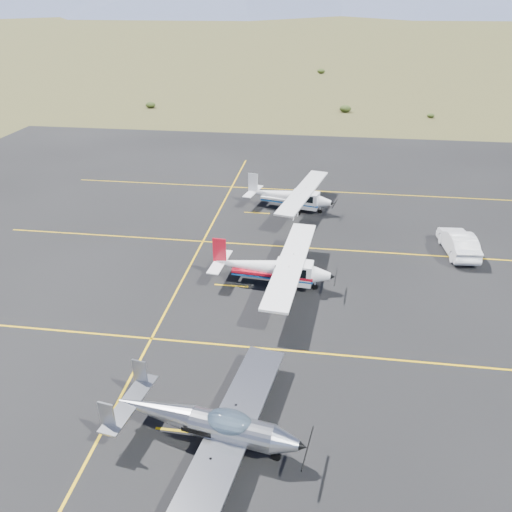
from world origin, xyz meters
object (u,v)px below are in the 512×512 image
(aircraft_cessna, at_px, (273,267))
(aircraft_plain, at_px, (291,196))
(aircraft_low_wing, at_px, (211,424))
(sedan, at_px, (458,243))

(aircraft_cessna, height_order, aircraft_plain, aircraft_cessna)
(aircraft_low_wing, bearing_deg, aircraft_plain, 96.47)
(aircraft_cessna, xyz_separation_m, sedan, (11.49, 5.67, -0.41))
(aircraft_low_wing, xyz_separation_m, aircraft_plain, (1.13, 23.53, 0.11))
(aircraft_low_wing, relative_size, aircraft_cessna, 0.96)
(aircraft_low_wing, distance_m, aircraft_cessna, 11.95)
(aircraft_cessna, height_order, sedan, aircraft_cessna)
(aircraft_cessna, bearing_deg, sedan, 31.58)
(aircraft_plain, bearing_deg, aircraft_low_wing, -80.20)
(aircraft_cessna, distance_m, aircraft_plain, 11.62)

